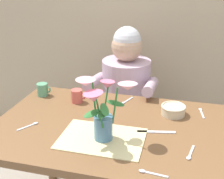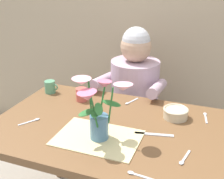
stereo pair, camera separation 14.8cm
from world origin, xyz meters
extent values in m
cube|color=tan|center=(0.00, 1.05, 1.25)|extent=(4.00, 0.10, 2.50)
cube|color=brown|center=(0.00, 0.00, 0.72)|extent=(1.20, 0.80, 0.04)
cylinder|color=brown|center=(-0.54, 0.34, 0.35)|extent=(0.06, 0.06, 0.70)
cylinder|color=brown|center=(0.54, 0.34, 0.35)|extent=(0.06, 0.06, 0.70)
cylinder|color=#4C4C56|center=(-0.04, 0.62, 0.20)|extent=(0.30, 0.30, 0.40)
cylinder|color=#BC9EB2|center=(-0.04, 0.62, 0.65)|extent=(0.34, 0.34, 0.50)
sphere|color=tan|center=(-0.04, 0.62, 1.00)|extent=(0.21, 0.21, 0.21)
sphere|color=silver|center=(-0.04, 0.62, 1.04)|extent=(0.19, 0.19, 0.19)
cylinder|color=#BC9EB2|center=(-0.23, 0.48, 0.78)|extent=(0.07, 0.33, 0.12)
cylinder|color=#BC9EB2|center=(0.15, 0.48, 0.78)|extent=(0.07, 0.33, 0.12)
cube|color=beige|center=(0.00, -0.14, 0.74)|extent=(0.40, 0.28, 0.00)
cylinder|color=teal|center=(0.01, -0.14, 0.80)|extent=(0.09, 0.09, 0.12)
cylinder|color=#2D7533|center=(0.06, -0.12, 0.92)|extent=(0.03, 0.01, 0.18)
cone|color=pink|center=(0.11, -0.11, 1.01)|extent=(0.12, 0.12, 0.04)
sphere|color=#E5D14C|center=(0.11, -0.11, 1.01)|extent=(0.02, 0.02, 0.02)
cylinder|color=#2D7533|center=(0.01, -0.11, 0.91)|extent=(0.03, 0.05, 0.17)
cone|color=#DB6684|center=(0.02, -0.09, 1.00)|extent=(0.10, 0.10, 0.04)
sphere|color=#E5D14C|center=(0.02, -0.09, 1.01)|extent=(0.02, 0.02, 0.02)
cylinder|color=#2D7533|center=(-0.03, -0.14, 0.93)|extent=(0.03, 0.02, 0.20)
cone|color=pink|center=(-0.07, -0.15, 1.03)|extent=(0.11, 0.11, 0.03)
sphere|color=#E5D14C|center=(-0.07, -0.15, 1.03)|extent=(0.02, 0.02, 0.02)
cylinder|color=#2D7533|center=(0.00, -0.17, 0.91)|extent=(0.05, 0.03, 0.16)
cone|color=#DB6684|center=(-0.01, -0.21, 0.99)|extent=(0.12, 0.12, 0.05)
sphere|color=#E5D14C|center=(-0.01, -0.21, 0.99)|extent=(0.02, 0.02, 0.02)
ellipsoid|color=#2D7533|center=(-0.03, -0.18, 0.90)|extent=(0.09, 0.10, 0.03)
ellipsoid|color=#2D7533|center=(0.02, -0.19, 0.91)|extent=(0.06, 0.10, 0.02)
ellipsoid|color=#2D7533|center=(0.06, -0.10, 0.92)|extent=(0.09, 0.08, 0.05)
ellipsoid|color=#2D7533|center=(0.03, -0.19, 0.93)|extent=(0.07, 0.10, 0.04)
cylinder|color=beige|center=(0.31, 0.20, 0.77)|extent=(0.13, 0.13, 0.05)
torus|color=beige|center=(0.31, 0.20, 0.79)|extent=(0.14, 0.14, 0.01)
cube|color=silver|center=(0.25, -0.01, 0.74)|extent=(0.19, 0.06, 0.00)
cylinder|color=#CC564C|center=(-0.26, 0.22, 0.78)|extent=(0.07, 0.07, 0.08)
torus|color=#CC564C|center=(-0.22, 0.22, 0.78)|extent=(0.04, 0.01, 0.04)
cylinder|color=#569970|center=(-0.51, 0.26, 0.78)|extent=(0.07, 0.07, 0.08)
torus|color=#569970|center=(-0.47, 0.26, 0.78)|extent=(0.04, 0.01, 0.04)
cube|color=silver|center=(0.41, -0.14, 0.74)|extent=(0.03, 0.10, 0.00)
ellipsoid|color=silver|center=(0.40, -0.19, 0.74)|extent=(0.03, 0.03, 0.01)
cube|color=silver|center=(0.04, 0.32, 0.74)|extent=(0.05, 0.10, 0.00)
ellipsoid|color=silver|center=(0.02, 0.27, 0.74)|extent=(0.03, 0.03, 0.01)
cube|color=silver|center=(-0.41, -0.13, 0.74)|extent=(0.06, 0.09, 0.00)
ellipsoid|color=silver|center=(-0.38, -0.08, 0.74)|extent=(0.03, 0.03, 0.01)
cube|color=silver|center=(0.28, -0.33, 0.74)|extent=(0.10, 0.02, 0.00)
ellipsoid|color=silver|center=(0.22, -0.33, 0.74)|extent=(0.03, 0.02, 0.01)
cube|color=silver|center=(0.47, 0.24, 0.74)|extent=(0.03, 0.10, 0.00)
ellipsoid|color=silver|center=(0.46, 0.30, 0.74)|extent=(0.02, 0.03, 0.01)
camera|label=1|loc=(0.34, -1.27, 1.50)|focal=46.54mm
camera|label=2|loc=(0.48, -1.22, 1.50)|focal=46.54mm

